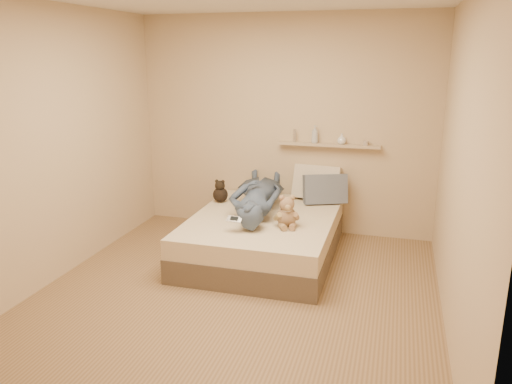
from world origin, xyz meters
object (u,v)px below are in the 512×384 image
(dark_plush, at_px, (220,192))
(pillow_grey, at_px, (325,189))
(game_console, at_px, (234,219))
(pillow_cream, at_px, (317,183))
(teddy_bear, at_px, (287,214))
(wall_shelf, at_px, (329,145))
(bed, at_px, (263,237))
(person, at_px, (257,195))

(dark_plush, distance_m, pillow_grey, 1.22)
(game_console, relative_size, pillow_cream, 0.28)
(teddy_bear, xyz_separation_m, dark_plush, (-0.94, 0.64, -0.02))
(pillow_grey, relative_size, wall_shelf, 0.42)
(dark_plush, xyz_separation_m, pillow_cream, (1.07, 0.43, 0.08))
(bed, height_order, wall_shelf, wall_shelf)
(pillow_cream, bearing_deg, bed, -117.79)
(teddy_bear, height_order, dark_plush, teddy_bear)
(pillow_grey, relative_size, person, 0.33)
(game_console, distance_m, wall_shelf, 1.69)
(bed, distance_m, wall_shelf, 1.38)
(bed, distance_m, teddy_bear, 0.54)
(game_console, bearing_deg, teddy_bear, 33.20)
(bed, xyz_separation_m, dark_plush, (-0.63, 0.40, 0.34))
(bed, relative_size, pillow_cream, 3.45)
(teddy_bear, bearing_deg, wall_shelf, 78.28)
(teddy_bear, bearing_deg, dark_plush, 145.56)
(game_console, height_order, dark_plush, dark_plush)
(pillow_grey, height_order, wall_shelf, wall_shelf)
(teddy_bear, xyz_separation_m, pillow_grey, (0.25, 0.94, 0.03))
(person, bearing_deg, pillow_grey, -152.86)
(teddy_bear, height_order, person, person)
(bed, bearing_deg, wall_shelf, 58.82)
(teddy_bear, distance_m, pillow_grey, 0.97)
(game_console, height_order, teddy_bear, teddy_bear)
(game_console, height_order, pillow_cream, pillow_cream)
(dark_plush, height_order, person, person)
(game_console, bearing_deg, pillow_grey, 60.35)
(pillow_cream, relative_size, pillow_grey, 1.10)
(wall_shelf, bearing_deg, pillow_cream, -144.92)
(pillow_grey, bearing_deg, wall_shelf, 92.22)
(bed, relative_size, game_console, 12.13)
(bed, relative_size, person, 1.24)
(pillow_grey, distance_m, wall_shelf, 0.53)
(game_console, relative_size, wall_shelf, 0.13)
(dark_plush, distance_m, wall_shelf, 1.39)
(bed, xyz_separation_m, game_console, (-0.14, -0.54, 0.36))
(dark_plush, bearing_deg, pillow_cream, 21.99)
(game_console, xyz_separation_m, wall_shelf, (0.69, 1.45, 0.52))
(bed, xyz_separation_m, person, (-0.12, 0.20, 0.41))
(bed, bearing_deg, game_console, -104.77)
(dark_plush, relative_size, pillow_cream, 0.49)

